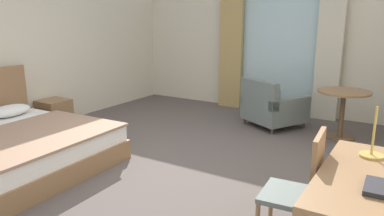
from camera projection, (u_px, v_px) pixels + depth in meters
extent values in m
cube|color=#564C47|center=(160.00, 172.00, 4.40)|extent=(6.04, 7.45, 0.10)
cube|color=beige|center=(268.00, 41.00, 6.92)|extent=(5.64, 0.12, 2.65)
cube|color=beige|center=(10.00, 47.00, 5.48)|extent=(0.12, 7.05, 2.65)
cube|color=silver|center=(278.00, 50.00, 6.78)|extent=(1.40, 0.02, 2.33)
cube|color=tan|center=(231.00, 47.00, 7.16)|extent=(0.47, 0.10, 2.37)
cube|color=beige|center=(329.00, 52.00, 6.22)|extent=(0.42, 0.10, 2.37)
cube|color=olive|center=(18.00, 157.00, 4.41)|extent=(2.04, 1.87, 0.24)
cube|color=white|center=(16.00, 140.00, 4.36)|extent=(1.98, 1.81, 0.19)
cube|color=#99755B|center=(33.00, 135.00, 4.17)|extent=(1.37, 1.83, 0.03)
ellipsoid|color=white|center=(10.00, 111.00, 5.03)|extent=(0.35, 0.60, 0.15)
cube|color=olive|center=(55.00, 114.00, 5.95)|extent=(0.43, 0.43, 0.46)
cube|color=brown|center=(42.00, 111.00, 5.75)|extent=(0.36, 0.01, 0.11)
cube|color=olive|center=(369.00, 178.00, 2.37)|extent=(0.61, 1.30, 0.04)
cube|color=olive|center=(368.00, 187.00, 2.38)|extent=(0.56, 1.24, 0.08)
cube|color=olive|center=(338.00, 186.00, 3.11)|extent=(0.06, 0.06, 0.73)
cube|color=slate|center=(289.00, 195.00, 2.83)|extent=(0.44, 0.46, 0.04)
cube|color=olive|center=(317.00, 167.00, 2.68)|extent=(0.07, 0.41, 0.51)
cylinder|color=olive|center=(271.00, 204.00, 3.13)|extent=(0.04, 0.04, 0.40)
cylinder|color=olive|center=(316.00, 215.00, 2.97)|extent=(0.04, 0.04, 0.40)
cylinder|color=tan|center=(371.00, 155.00, 2.69)|extent=(0.17, 0.17, 0.02)
cylinder|color=tan|center=(374.00, 131.00, 2.65)|extent=(0.02, 0.02, 0.36)
cube|color=#232328|center=(382.00, 188.00, 2.16)|extent=(0.20, 0.26, 0.03)
cube|color=slate|center=(274.00, 112.00, 6.04)|extent=(1.08, 1.08, 0.27)
cube|color=slate|center=(259.00, 94.00, 5.80)|extent=(0.76, 0.49, 0.42)
cube|color=slate|center=(290.00, 104.00, 5.70)|extent=(0.47, 0.75, 0.16)
cube|color=slate|center=(261.00, 96.00, 6.29)|extent=(0.47, 0.75, 0.16)
cylinder|color=#4C3D2D|center=(304.00, 125.00, 5.97)|extent=(0.04, 0.04, 0.10)
cylinder|color=#4C3D2D|center=(275.00, 116.00, 6.54)|extent=(0.04, 0.04, 0.10)
cylinder|color=#4C3D2D|center=(272.00, 131.00, 5.64)|extent=(0.04, 0.04, 0.10)
cylinder|color=#4C3D2D|center=(245.00, 121.00, 6.21)|extent=(0.04, 0.04, 0.10)
cylinder|color=olive|center=(344.00, 92.00, 5.32)|extent=(0.75, 0.75, 0.03)
cylinder|color=brown|center=(342.00, 116.00, 5.41)|extent=(0.07, 0.07, 0.69)
cylinder|color=brown|center=(340.00, 137.00, 5.49)|extent=(0.41, 0.41, 0.02)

